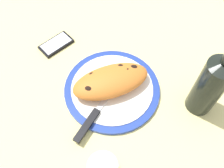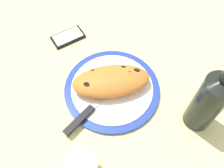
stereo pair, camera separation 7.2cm
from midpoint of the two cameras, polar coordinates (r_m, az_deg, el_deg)
The scene contains 8 objects.
ground_plane at distance 76.04cm, azimuth 2.69°, elevation -2.21°, with size 150.00×150.00×3.00cm, color #E5D684.
plate at distance 74.11cm, azimuth 2.76°, elevation -1.36°, with size 29.93×29.93×1.52cm.
calzone at distance 71.33cm, azimuth 2.78°, elevation 0.56°, with size 25.72×16.79×5.66cm.
fork at distance 75.92cm, azimuth -1.64°, elevation 2.32°, with size 15.50×2.22×0.40cm.
knife at distance 68.95cm, azimuth -3.00°, elevation -7.08°, with size 23.73×12.65×1.20cm.
smartphone at distance 88.21cm, azimuth -8.29°, elevation 11.00°, with size 12.35×7.93×1.16cm.
water_glass at distance 62.15cm, azimuth -3.31°, elevation -19.74°, with size 7.21×7.21×9.08cm.
wine_bottle at distance 66.05cm, azimuth 25.36°, elevation -4.03°, with size 7.66×7.66×28.96cm.
Camera 2 is at (14.79, 34.70, 64.62)cm, focal length 37.88 mm.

